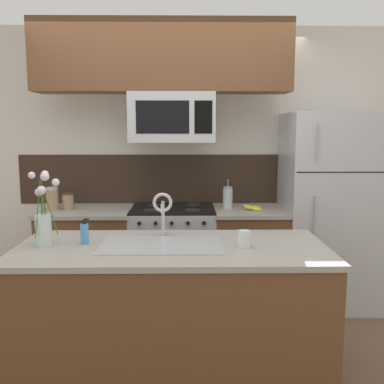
# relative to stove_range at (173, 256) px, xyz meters

# --- Properties ---
(ground_plane) EXTENTS (10.00, 10.00, 0.00)m
(ground_plane) POSITION_rel_stove_range_xyz_m (-0.00, -0.90, -0.46)
(ground_plane) COLOR brown
(rear_partition) EXTENTS (5.20, 0.10, 2.60)m
(rear_partition) POSITION_rel_stove_range_xyz_m (0.30, 0.38, 0.84)
(rear_partition) COLOR silver
(rear_partition) RESTS_ON ground
(splash_band) EXTENTS (3.02, 0.01, 0.48)m
(splash_band) POSITION_rel_stove_range_xyz_m (-0.00, 0.32, 0.69)
(splash_band) COLOR #332319
(splash_band) RESTS_ON rear_partition
(back_counter_left) EXTENTS (0.84, 0.65, 0.91)m
(back_counter_left) POSITION_rel_stove_range_xyz_m (-0.78, 0.00, -0.01)
(back_counter_left) COLOR brown
(back_counter_left) RESTS_ON ground
(back_counter_right) EXTENTS (0.67, 0.65, 0.91)m
(back_counter_right) POSITION_rel_stove_range_xyz_m (0.70, 0.00, -0.01)
(back_counter_right) COLOR brown
(back_counter_right) RESTS_ON ground
(stove_range) EXTENTS (0.76, 0.64, 0.93)m
(stove_range) POSITION_rel_stove_range_xyz_m (0.00, 0.00, 0.00)
(stove_range) COLOR #B7BABF
(stove_range) RESTS_ON ground
(microwave) EXTENTS (0.74, 0.40, 0.43)m
(microwave) POSITION_rel_stove_range_xyz_m (0.00, -0.02, 1.27)
(microwave) COLOR #B7BABF
(upper_cabinet_band) EXTENTS (2.21, 0.34, 0.60)m
(upper_cabinet_band) POSITION_rel_stove_range_xyz_m (-0.08, -0.05, 1.79)
(upper_cabinet_band) COLOR brown
(refrigerator) EXTENTS (0.86, 0.74, 1.78)m
(refrigerator) POSITION_rel_stove_range_xyz_m (1.45, 0.02, 0.43)
(refrigerator) COLOR #B7BABF
(refrigerator) RESTS_ON ground
(storage_jar_tall) EXTENTS (0.11, 0.11, 0.21)m
(storage_jar_tall) POSITION_rel_stove_range_xyz_m (-1.09, -0.03, 0.55)
(storage_jar_tall) COLOR #997F5B
(storage_jar_tall) RESTS_ON back_counter_left
(storage_jar_medium) EXTENTS (0.10, 0.10, 0.15)m
(storage_jar_medium) POSITION_rel_stove_range_xyz_m (-0.96, 0.01, 0.52)
(storage_jar_medium) COLOR #997F5B
(storage_jar_medium) RESTS_ON back_counter_left
(banana_bunch) EXTENTS (0.19, 0.15, 0.08)m
(banana_bunch) POSITION_rel_stove_range_xyz_m (0.73, -0.06, 0.47)
(banana_bunch) COLOR yellow
(banana_bunch) RESTS_ON back_counter_right
(french_press) EXTENTS (0.09, 0.09, 0.27)m
(french_press) POSITION_rel_stove_range_xyz_m (0.51, 0.06, 0.55)
(french_press) COLOR silver
(french_press) RESTS_ON back_counter_right
(island_counter) EXTENTS (1.95, 0.85, 0.91)m
(island_counter) POSITION_rel_stove_range_xyz_m (0.03, -1.25, -0.01)
(island_counter) COLOR brown
(island_counter) RESTS_ON ground
(kitchen_sink) EXTENTS (0.76, 0.44, 0.16)m
(kitchen_sink) POSITION_rel_stove_range_xyz_m (-0.03, -1.25, 0.38)
(kitchen_sink) COLOR #ADAFB5
(kitchen_sink) RESTS_ON island_counter
(sink_faucet) EXTENTS (0.14, 0.14, 0.31)m
(sink_faucet) POSITION_rel_stove_range_xyz_m (-0.03, -1.03, 0.65)
(sink_faucet) COLOR #B7BABF
(sink_faucet) RESTS_ON island_counter
(dish_soap_bottle) EXTENTS (0.06, 0.05, 0.16)m
(dish_soap_bottle) POSITION_rel_stove_range_xyz_m (-0.52, -1.20, 0.52)
(dish_soap_bottle) COLOR #4C93C6
(dish_soap_bottle) RESTS_ON island_counter
(drinking_glass) EXTENTS (0.08, 0.08, 0.11)m
(drinking_glass) POSITION_rel_stove_range_xyz_m (0.48, -1.30, 0.50)
(drinking_glass) COLOR silver
(drinking_glass) RESTS_ON island_counter
(flower_vase) EXTENTS (0.17, 0.16, 0.47)m
(flower_vase) POSITION_rel_stove_range_xyz_m (-0.77, -1.24, 0.61)
(flower_vase) COLOR silver
(flower_vase) RESTS_ON island_counter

